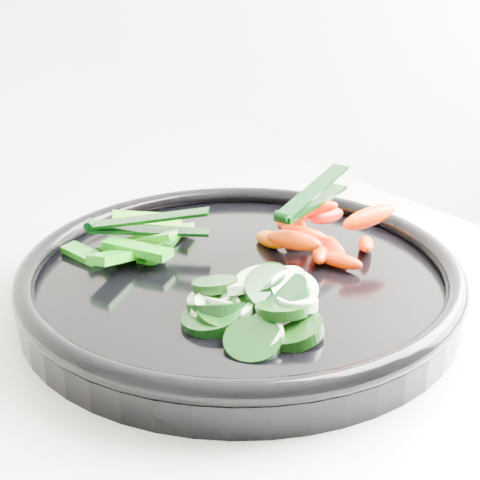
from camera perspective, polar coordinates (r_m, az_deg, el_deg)
veggie_tray at (r=0.57m, az=0.00°, el=-3.18°), size 0.38×0.38×0.04m
cucumber_pile at (r=0.50m, az=0.73°, el=-5.56°), size 0.12×0.12×0.04m
carrot_pile at (r=0.61m, az=6.30°, el=0.89°), size 0.12×0.15×0.05m
pepper_pile at (r=0.61m, az=-8.50°, el=-0.22°), size 0.13×0.11×0.03m
tong_carrot at (r=0.60m, az=6.10°, el=3.61°), size 0.11×0.05×0.02m
tong_pepper at (r=0.61m, az=-8.12°, el=1.30°), size 0.10×0.08×0.02m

